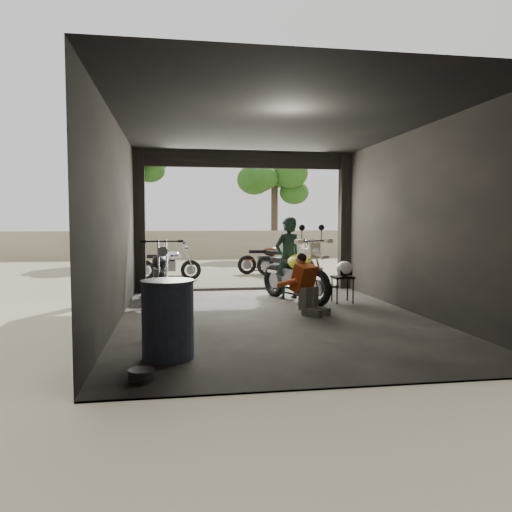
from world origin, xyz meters
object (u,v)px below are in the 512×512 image
object	(u,v)px
main_bike	(295,270)
outside_bike_a	(168,261)
stool	(343,280)
sign_post	(386,220)
oil_drum	(168,321)
helmet	(344,269)
rider	(288,258)
outside_bike_b	(268,256)
mechanic	(309,286)
left_bike	(160,269)
outside_bike_c	(285,258)

from	to	relation	value
main_bike	outside_bike_a	distance (m)	4.80
stool	sign_post	size ratio (longest dim) A/B	0.22
main_bike	stool	xyz separation A→B (m)	(0.88, -0.35, -0.18)
outside_bike_a	oil_drum	distance (m)	7.94
stool	helmet	world-z (taller)	helmet
rider	outside_bike_b	bearing A→B (deg)	-120.99
sign_post	mechanic	bearing A→B (deg)	-139.40
rider	helmet	bearing A→B (deg)	119.45
main_bike	oil_drum	xyz separation A→B (m)	(-2.45, -3.88, -0.18)
left_bike	rider	distance (m)	2.64
main_bike	outside_bike_a	world-z (taller)	main_bike
stool	oil_drum	bearing A→B (deg)	-133.36
main_bike	helmet	world-z (taller)	main_bike
outside_bike_c	oil_drum	distance (m)	8.94
outside_bike_c	stool	world-z (taller)	outside_bike_c
helmet	oil_drum	size ratio (longest dim) A/B	0.36
left_bike	outside_bike_c	world-z (taller)	left_bike
outside_bike_b	oil_drum	size ratio (longest dim) A/B	1.74
helmet	outside_bike_b	bearing A→B (deg)	80.74
stool	outside_bike_c	bearing A→B (deg)	91.04
main_bike	outside_bike_a	bearing A→B (deg)	99.29
rider	helmet	distance (m)	1.21
stool	helmet	size ratio (longest dim) A/B	1.61
main_bike	outside_bike_b	world-z (taller)	main_bike
outside_bike_a	stool	xyz separation A→B (m)	(3.45, -4.41, -0.06)
mechanic	left_bike	bearing A→B (deg)	104.29
outside_bike_c	stool	bearing A→B (deg)	-140.40
left_bike	outside_bike_b	distance (m)	5.53
sign_post	helmet	bearing A→B (deg)	-137.64
stool	oil_drum	xyz separation A→B (m)	(-3.33, -3.53, 0.00)
main_bike	oil_drum	size ratio (longest dim) A/B	2.08
left_bike	sign_post	bearing A→B (deg)	9.14
oil_drum	outside_bike_c	bearing A→B (deg)	68.73
outside_bike_b	outside_bike_c	size ratio (longest dim) A/B	0.99
mechanic	outside_bike_c	bearing A→B (deg)	46.45
left_bike	helmet	bearing A→B (deg)	-22.96
mechanic	helmet	world-z (taller)	mechanic
main_bike	left_bike	size ratio (longest dim) A/B	1.04
stool	oil_drum	size ratio (longest dim) A/B	0.58
oil_drum	stool	bearing A→B (deg)	46.64
helmet	rider	bearing A→B (deg)	130.63
outside_bike_c	mechanic	bearing A→B (deg)	-150.12
left_bike	outside_bike_c	bearing A→B (deg)	41.32
rider	outside_bike_a	bearing A→B (deg)	-81.56
outside_bike_c	mechanic	size ratio (longest dim) A/B	1.58
outside_bike_c	helmet	xyz separation A→B (m)	(0.12, -4.83, 0.14)
helmet	sign_post	bearing A→B (deg)	38.57
left_bike	outside_bike_b	xyz separation A→B (m)	(3.10, 4.58, -0.08)
rider	oil_drum	xyz separation A→B (m)	(-2.38, -4.20, -0.39)
outside_bike_c	rider	bearing A→B (deg)	-153.24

